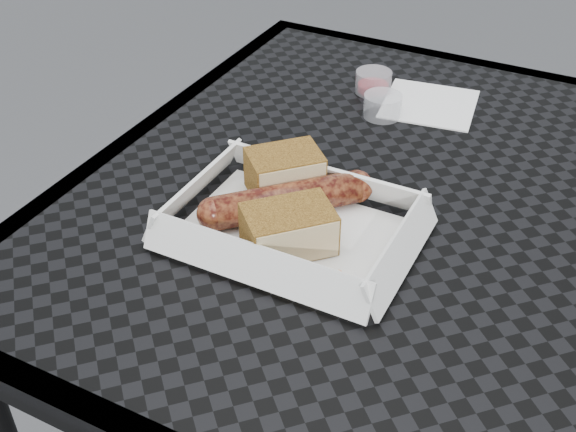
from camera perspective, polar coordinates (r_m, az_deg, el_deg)
The scene contains 9 objects.
patio_table at distance 0.85m, azimuth 10.91°, elevation -3.34°, with size 0.80×0.80×0.74m.
food_tray at distance 0.75m, azimuth 0.35°, elevation -1.32°, with size 0.22×0.15×0.00m, color white.
bratwurst at distance 0.76m, azimuth -0.06°, elevation 1.29°, with size 0.15×0.15×0.04m.
bread_near at distance 0.79m, azimuth -0.27°, elevation 3.44°, with size 0.08×0.06×0.05m, color brown.
bread_far at distance 0.71m, azimuth 0.05°, elevation -1.04°, with size 0.09×0.06×0.04m, color brown.
veg_garnish at distance 0.69m, azimuth 4.00°, elevation -4.99°, with size 0.03×0.03×0.00m.
napkin at distance 1.01m, azimuth 11.11°, elevation 8.68°, with size 0.12×0.12×0.00m, color white.
condiment_cup_sauce at distance 1.02m, azimuth 6.77°, elevation 10.48°, with size 0.05×0.05×0.03m, color maroon.
condiment_cup_empty at distance 0.96m, azimuth 7.48°, elevation 8.64°, with size 0.05×0.05×0.03m, color silver.
Camera 1 is at (0.15, -0.64, 1.21)m, focal length 45.00 mm.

